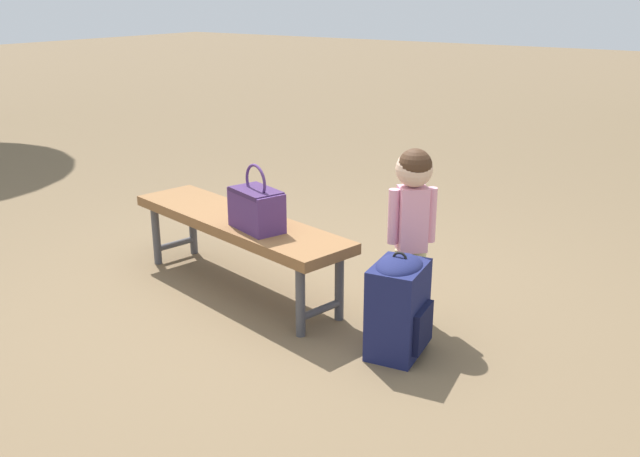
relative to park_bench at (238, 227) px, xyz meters
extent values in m
plane|color=brown|center=(0.33, -0.09, -0.39)|extent=(40.00, 40.00, 0.00)
cube|color=brown|center=(0.00, 0.00, 0.03)|extent=(1.65, 0.73, 0.06)
cylinder|color=#47474C|center=(0.71, -0.01, -0.20)|extent=(0.05, 0.05, 0.39)
cylinder|color=#47474C|center=(0.66, -0.28, -0.20)|extent=(0.05, 0.05, 0.39)
cylinder|color=#47474C|center=(-0.66, 0.28, -0.20)|extent=(0.05, 0.05, 0.39)
cylinder|color=#47474C|center=(-0.71, 0.01, -0.20)|extent=(0.05, 0.05, 0.39)
cylinder|color=#47474C|center=(0.68, -0.15, -0.29)|extent=(0.10, 0.28, 0.04)
cylinder|color=#47474C|center=(-0.68, 0.15, -0.29)|extent=(0.10, 0.28, 0.04)
cube|color=#4C2D66|center=(0.23, -0.10, 0.17)|extent=(0.36, 0.27, 0.22)
cube|color=#39224C|center=(0.23, -0.10, 0.27)|extent=(0.33, 0.27, 0.02)
torus|color=#4C2D66|center=(0.23, -0.10, 0.33)|extent=(0.19, 0.08, 0.20)
cylinder|color=#CCCC8C|center=(0.98, 0.18, -0.19)|extent=(0.08, 0.08, 0.40)
cylinder|color=#CCCC8C|center=(1.05, 0.24, -0.19)|extent=(0.08, 0.08, 0.40)
ellipsoid|color=white|center=(0.97, 0.19, -0.37)|extent=(0.10, 0.10, 0.04)
ellipsoid|color=white|center=(1.04, 0.26, -0.37)|extent=(0.10, 0.10, 0.04)
cube|color=pink|center=(1.02, 0.21, 0.18)|extent=(0.19, 0.19, 0.34)
cylinder|color=pink|center=(0.95, 0.14, 0.20)|extent=(0.06, 0.06, 0.29)
cylinder|color=pink|center=(1.09, 0.28, 0.20)|extent=(0.06, 0.06, 0.29)
sphere|color=beige|center=(1.02, 0.21, 0.45)|extent=(0.19, 0.19, 0.19)
sphere|color=#3F2819|center=(1.03, 0.20, 0.47)|extent=(0.18, 0.18, 0.18)
cube|color=#191E4C|center=(1.15, -0.16, -0.16)|extent=(0.28, 0.35, 0.46)
ellipsoid|color=#191E4C|center=(1.15, -0.16, 0.06)|extent=(0.26, 0.33, 0.11)
cube|color=black|center=(1.28, -0.14, -0.23)|extent=(0.07, 0.22, 0.21)
cube|color=black|center=(1.01, -0.11, -0.16)|extent=(0.03, 0.06, 0.39)
cube|color=black|center=(1.04, -0.25, -0.16)|extent=(0.03, 0.06, 0.39)
torus|color=black|center=(1.15, -0.16, 0.10)|extent=(0.08, 0.02, 0.08)
camera|label=1|loc=(2.59, -2.91, 1.30)|focal=39.35mm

